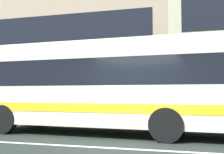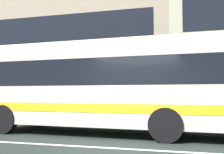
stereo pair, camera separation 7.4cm
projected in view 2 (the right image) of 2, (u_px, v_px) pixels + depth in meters
The scene contains 5 objects.
ground_plane at pixel (125, 149), 6.79m from camera, with size 160.00×160.00×0.00m, color #272E28.
lane_centre_line at pixel (125, 149), 6.79m from camera, with size 60.00×0.16×0.01m, color silver.
hedge_row_far at pixel (122, 114), 12.90m from camera, with size 22.28×1.10×0.77m, color #346E2D.
apartment_block_left at pixel (39, 54), 25.71m from camera, with size 25.15×11.24×10.24m.
transit_bus at pixel (147, 84), 9.04m from camera, with size 11.81×3.04×3.13m.
Camera 2 is at (1.50, -6.73, 1.41)m, focal length 43.16 mm.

